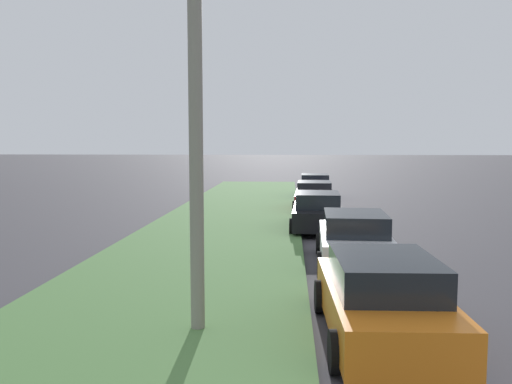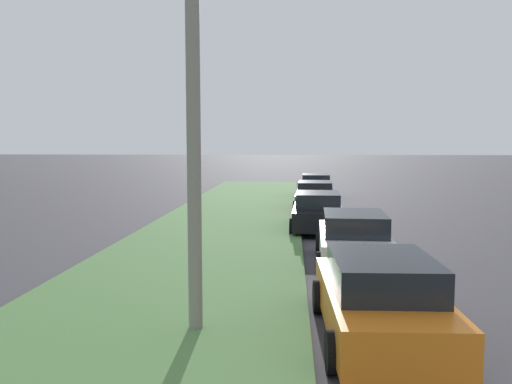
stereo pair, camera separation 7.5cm
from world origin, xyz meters
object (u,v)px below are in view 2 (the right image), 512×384
(parked_car_white, at_px, (354,240))
(streetlight, at_px, (214,78))
(parked_car_orange, at_px, (380,299))
(parked_car_red, at_px, (315,197))
(parked_car_blue, at_px, (316,186))
(parked_car_black, at_px, (318,212))

(parked_car_white, relative_size, streetlight, 0.58)
(parked_car_orange, xyz_separation_m, parked_car_white, (5.35, -0.20, 0.00))
(parked_car_red, bearing_deg, streetlight, 174.12)
(parked_car_white, bearing_deg, parked_car_blue, 3.14)
(parked_car_white, height_order, parked_car_blue, same)
(parked_car_orange, height_order, parked_car_black, same)
(parked_car_orange, bearing_deg, streetlight, 87.60)
(parked_car_black, xyz_separation_m, parked_car_red, (5.68, -0.14, 0.00))
(parked_car_blue, relative_size, streetlight, 0.58)
(parked_car_red, bearing_deg, parked_car_black, -179.00)
(parked_car_black, bearing_deg, parked_car_white, -170.81)
(parked_car_white, bearing_deg, parked_car_black, 9.30)
(parked_car_orange, bearing_deg, parked_car_red, -0.30)
(parked_car_orange, bearing_deg, parked_car_black, 1.04)
(parked_car_blue, bearing_deg, parked_car_white, -177.89)
(parked_car_orange, bearing_deg, parked_car_white, -3.63)
(parked_car_orange, height_order, parked_car_blue, same)
(parked_car_orange, relative_size, parked_car_red, 0.99)
(parked_car_orange, xyz_separation_m, parked_car_red, (16.71, 0.36, 0.00))
(parked_car_red, bearing_deg, parked_car_blue, -0.58)
(parked_car_red, distance_m, streetlight, 17.24)
(parked_car_black, bearing_deg, parked_car_red, 0.86)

